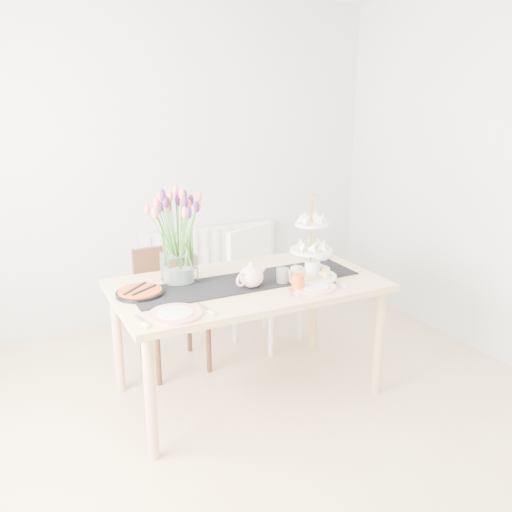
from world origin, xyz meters
name	(u,v)px	position (x,y,z in m)	size (l,w,h in m)	color
room_shell	(284,224)	(0.00, 0.00, 1.30)	(4.50, 4.50, 4.50)	tan
radiator	(210,261)	(0.50, 2.19, 0.45)	(1.20, 0.08, 0.60)	white
dining_table	(247,294)	(0.19, 0.79, 0.67)	(1.60, 0.90, 0.75)	tan
chair_brown	(169,299)	(-0.13, 1.39, 0.49)	(0.43, 0.43, 0.84)	#3C2516
chair_white	(260,277)	(0.62, 1.47, 0.51)	(0.57, 0.57, 0.88)	white
table_runner	(247,282)	(0.19, 0.79, 0.75)	(1.40, 0.35, 0.01)	black
tulip_vase	(177,224)	(-0.18, 0.97, 1.12)	(0.66, 0.66, 0.57)	silver
cake_stand	(311,258)	(0.57, 0.67, 0.89)	(0.33, 0.33, 0.48)	gold
teapot	(251,277)	(0.17, 0.68, 0.82)	(0.23, 0.19, 0.15)	white
cream_jug	(322,254)	(0.85, 0.98, 0.79)	(0.09, 0.09, 0.09)	white
tart_tin	(140,293)	(-0.45, 0.86, 0.77)	(0.27, 0.27, 0.03)	black
mug_grey	(283,276)	(0.37, 0.68, 0.80)	(0.08, 0.08, 0.09)	slate
mug_white	(312,270)	(0.59, 0.68, 0.81)	(0.09, 0.09, 0.11)	white
mug_orange	(298,282)	(0.40, 0.54, 0.80)	(0.08, 0.08, 0.09)	#EE4D1A
plate_left	(175,314)	(-0.36, 0.49, 0.76)	(0.28, 0.28, 0.01)	silver
plate_right	(314,287)	(0.50, 0.52, 0.76)	(0.25, 0.25, 0.01)	white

